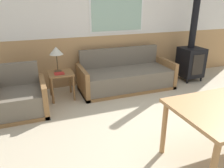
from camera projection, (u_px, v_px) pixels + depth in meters
ground_plane at (184, 144)px, 2.89m from camera, size 16.00×16.00×0.00m
wall_back at (113, 21)px, 4.69m from camera, size 7.20×0.09×2.70m
couch at (126, 77)px, 4.63m from camera, size 1.96×0.86×0.81m
armchair at (21, 100)px, 3.60m from camera, size 0.83×0.79×0.78m
side_table at (61, 78)px, 4.10m from camera, size 0.45×0.45×0.51m
table_lamp at (56, 52)px, 3.98m from camera, size 0.25×0.25×0.47m
book_stack at (59, 73)px, 3.98m from camera, size 0.18×0.15×0.02m
wood_stove at (192, 52)px, 4.98m from camera, size 0.49×0.50×2.59m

